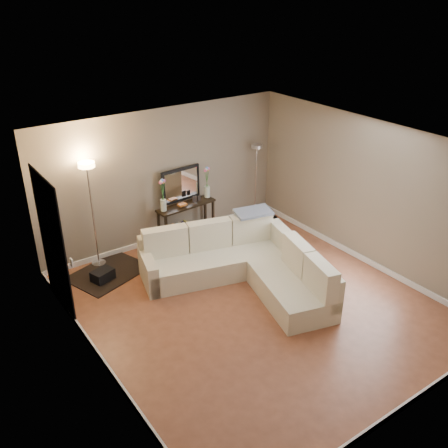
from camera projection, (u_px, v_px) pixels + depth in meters
floor at (253, 305)px, 7.92m from camera, size 5.00×5.50×0.01m
ceiling at (258, 146)px, 6.76m from camera, size 5.00×5.50×0.01m
wall_back at (164, 177)px, 9.37m from camera, size 5.00×0.02×2.60m
wall_front at (415, 328)px, 5.32m from camera, size 5.00×0.02×2.60m
wall_left at (93, 286)px, 6.05m from camera, size 0.02×5.50×2.60m
wall_right at (369, 194)px, 8.63m from camera, size 0.02×5.50×2.60m
baseboard_back at (168, 236)px, 9.90m from camera, size 5.00×0.03×0.10m
baseboard_front at (395, 412)px, 5.89m from camera, size 5.00×0.03×0.10m
baseboard_left at (105, 364)px, 6.62m from camera, size 0.03×5.50×0.10m
baseboard_right at (359, 257)px, 9.17m from camera, size 0.03×5.50×0.10m
doorway at (53, 244)px, 7.40m from camera, size 0.02×1.20×2.20m
switch_plate at (72, 263)px, 6.74m from camera, size 0.02×0.08×0.12m
sectional_sofa at (242, 263)px, 8.41m from camera, size 2.70×3.03×0.90m
throw_blanket at (253, 212)px, 8.81m from camera, size 0.71×0.50×0.09m
console_table at (183, 221)px, 9.68m from camera, size 1.22×0.41×0.74m
leaning_mirror at (181, 185)px, 9.53m from camera, size 0.85×0.10×0.67m
table_decor at (187, 203)px, 9.53m from camera, size 0.51×0.12×0.12m
flower_vase_left at (163, 197)px, 9.16m from camera, size 0.14×0.12×0.63m
flower_vase_right at (207, 184)px, 9.74m from camera, size 0.14×0.12×0.63m
floor_lamp_lit at (90, 194)px, 8.42m from camera, size 0.35×0.35×1.94m
floor_lamp_unlit at (256, 167)px, 10.30m from camera, size 0.28×0.28×1.63m
charcoal_rug at (108, 273)px, 8.75m from camera, size 1.50×1.30×0.02m
black_bag at (103, 276)px, 8.51m from camera, size 0.42×0.35×0.23m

